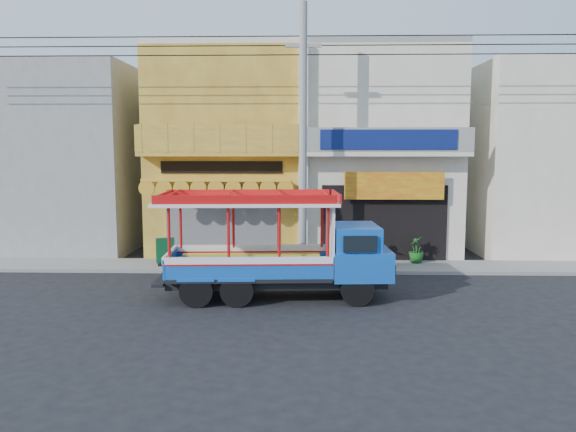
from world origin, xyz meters
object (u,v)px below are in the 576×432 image
(green_sign, at_px, (165,254))
(potted_plant_a, at_px, (359,249))
(songthaew_truck, at_px, (292,248))
(potted_plant_c, at_px, (416,250))
(utility_pole, at_px, (307,124))

(green_sign, relative_size, potted_plant_a, 0.87)
(songthaew_truck, distance_m, potted_plant_c, 6.38)
(utility_pole, relative_size, songthaew_truck, 4.25)
(potted_plant_a, distance_m, potted_plant_c, 2.13)
(utility_pole, xyz_separation_m, potted_plant_a, (1.87, 0.80, -4.35))
(utility_pole, bearing_deg, green_sign, 174.74)
(songthaew_truck, height_order, green_sign, songthaew_truck)
(potted_plant_a, bearing_deg, songthaew_truck, -177.02)
(utility_pole, height_order, songthaew_truck, utility_pole)
(green_sign, bearing_deg, potted_plant_a, 2.81)
(green_sign, distance_m, potted_plant_a, 6.89)
(songthaew_truck, height_order, potted_plant_c, songthaew_truck)
(potted_plant_a, bearing_deg, green_sign, 124.66)
(green_sign, distance_m, potted_plant_c, 9.00)
(green_sign, xyz_separation_m, potted_plant_c, (8.98, 0.71, 0.07))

